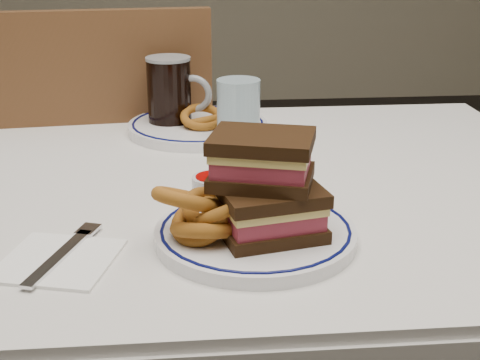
{
  "coord_description": "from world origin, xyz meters",
  "views": [
    {
      "loc": [
        0.0,
        -0.97,
        1.12
      ],
      "look_at": [
        0.07,
        -0.2,
        0.82
      ],
      "focal_mm": 50.0,
      "sensor_mm": 36.0,
      "label": 1
    }
  ],
  "objects": [
    {
      "name": "dining_table",
      "position": [
        0.0,
        0.0,
        0.64
      ],
      "size": [
        1.27,
        0.87,
        0.75
      ],
      "color": "silver",
      "rests_on": "floor"
    },
    {
      "name": "chair_far",
      "position": [
        -0.17,
        0.47,
        0.53
      ],
      "size": [
        0.49,
        0.49,
        0.97
      ],
      "color": "#4E3319",
      "rests_on": "floor"
    },
    {
      "name": "main_plate",
      "position": [
        0.09,
        -0.22,
        0.76
      ],
      "size": [
        0.25,
        0.25,
        0.02
      ],
      "color": "white",
      "rests_on": "dining_table"
    },
    {
      "name": "reuben_sandwich",
      "position": [
        0.1,
        -0.23,
        0.83
      ],
      "size": [
        0.15,
        0.14,
        0.12
      ],
      "color": "black",
      "rests_on": "main_plate"
    },
    {
      "name": "onion_rings_main",
      "position": [
        0.02,
        -0.24,
        0.79
      ],
      "size": [
        0.13,
        0.1,
        0.09
      ],
      "color": "brown",
      "rests_on": "main_plate"
    },
    {
      "name": "ketchup_ramekin",
      "position": [
        0.04,
        -0.12,
        0.79
      ],
      "size": [
        0.06,
        0.06,
        0.03
      ],
      "color": "silver",
      "rests_on": "main_plate"
    },
    {
      "name": "beer_mug",
      "position": [
        -0.02,
        0.28,
        0.82
      ],
      "size": [
        0.12,
        0.08,
        0.14
      ],
      "color": "black",
      "rests_on": "dining_table"
    },
    {
      "name": "water_glass",
      "position": [
        0.1,
        0.17,
        0.81
      ],
      "size": [
        0.08,
        0.08,
        0.12
      ],
      "primitive_type": "cylinder",
      "color": "#95B1C0",
      "rests_on": "dining_table"
    },
    {
      "name": "far_plate",
      "position": [
        0.03,
        0.26,
        0.76
      ],
      "size": [
        0.27,
        0.27,
        0.02
      ],
      "color": "white",
      "rests_on": "dining_table"
    },
    {
      "name": "onion_rings_far",
      "position": [
        0.04,
        0.24,
        0.78
      ],
      "size": [
        0.08,
        0.08,
        0.06
      ],
      "color": "brown",
      "rests_on": "far_plate"
    },
    {
      "name": "napkin_fork",
      "position": [
        -0.15,
        -0.25,
        0.75
      ],
      "size": [
        0.16,
        0.17,
        0.01
      ],
      "color": "white",
      "rests_on": "dining_table"
    }
  ]
}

